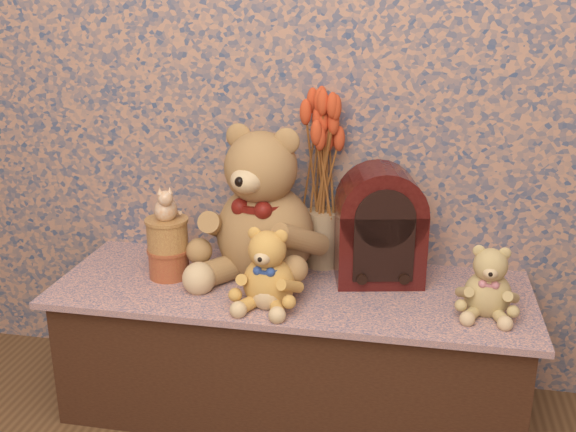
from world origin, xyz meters
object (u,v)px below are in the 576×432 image
at_px(teddy_large, 265,196).
at_px(cathedral_radio, 380,224).
at_px(teddy_small, 489,277).
at_px(ceramic_vase, 322,238).
at_px(teddy_medium, 269,263).
at_px(biscuit_tin_lower, 169,263).
at_px(cat_figurine, 165,202).

distance_m(teddy_large, cathedral_radio, 0.36).
bearing_deg(cathedral_radio, teddy_large, 171.14).
bearing_deg(teddy_large, teddy_small, 1.53).
bearing_deg(ceramic_vase, teddy_large, -149.13).
distance_m(teddy_medium, teddy_small, 0.61).
xyz_separation_m(cathedral_radio, biscuit_tin_lower, (-0.64, -0.11, -0.13)).
bearing_deg(ceramic_vase, teddy_medium, -108.97).
height_order(biscuit_tin_lower, cat_figurine, cat_figurine).
xyz_separation_m(teddy_small, cat_figurine, (-0.95, 0.07, 0.14)).
bearing_deg(biscuit_tin_lower, ceramic_vase, 22.27).
xyz_separation_m(cathedral_radio, ceramic_vase, (-0.19, 0.08, -0.09)).
relative_size(teddy_large, teddy_medium, 2.06).
relative_size(teddy_medium, ceramic_vase, 1.35).
distance_m(teddy_small, ceramic_vase, 0.56).
bearing_deg(biscuit_tin_lower, cat_figurine, 0.00).
bearing_deg(cat_figurine, ceramic_vase, -1.04).
relative_size(teddy_medium, cathedral_radio, 0.69).
bearing_deg(biscuit_tin_lower, cathedral_radio, 9.38).
height_order(ceramic_vase, cat_figurine, cat_figurine).
distance_m(teddy_large, cat_figurine, 0.30).
relative_size(ceramic_vase, cat_figurine, 1.64).
height_order(teddy_large, ceramic_vase, teddy_large).
relative_size(teddy_large, biscuit_tin_lower, 4.09).
height_order(teddy_small, ceramic_vase, teddy_small).
height_order(teddy_medium, ceramic_vase, teddy_medium).
distance_m(cathedral_radio, cat_figurine, 0.65).
xyz_separation_m(teddy_large, teddy_small, (0.66, -0.15, -0.15)).
distance_m(cathedral_radio, ceramic_vase, 0.22).
xyz_separation_m(teddy_large, cat_figurine, (-0.29, -0.09, -0.01)).
height_order(teddy_medium, teddy_small, teddy_medium).
distance_m(teddy_small, cat_figurine, 0.96).
height_order(teddy_medium, biscuit_tin_lower, teddy_medium).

